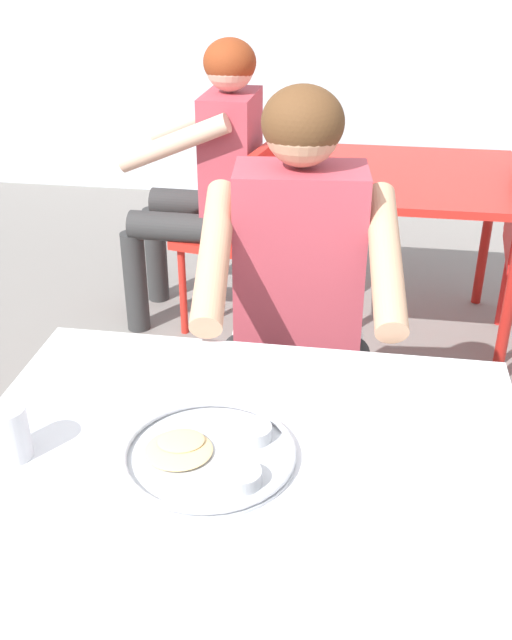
{
  "coord_description": "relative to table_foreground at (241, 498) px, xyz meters",
  "views": [
    {
      "loc": [
        0.13,
        -0.98,
        1.58
      ],
      "look_at": [
        -0.07,
        0.28,
        0.9
      ],
      "focal_mm": 41.24,
      "sensor_mm": 36.0,
      "label": 1
    }
  ],
  "objects": [
    {
      "name": "diner_foreground",
      "position": [
        0.03,
        0.7,
        0.08
      ],
      "size": [
        0.53,
        0.58,
        1.25
      ],
      "color": "black",
      "rests_on": "ground"
    },
    {
      "name": "patron_background",
      "position": [
        -0.46,
        1.9,
        0.06
      ],
      "size": [
        0.56,
        0.5,
        1.21
      ],
      "color": "#313131",
      "rests_on": "ground"
    },
    {
      "name": "table_foreground",
      "position": [
        0.0,
        0.0,
        0.0
      ],
      "size": [
        1.02,
        0.83,
        0.75
      ],
      "color": "silver",
      "rests_on": "ground"
    },
    {
      "name": "drinking_cup",
      "position": [
        -0.4,
        -0.05,
        0.14
      ],
      "size": [
        0.07,
        0.07,
        0.1
      ],
      "color": "silver",
      "rests_on": "table_foreground"
    },
    {
      "name": "chair_red_left",
      "position": [
        -0.31,
        1.86,
        -0.18
      ],
      "size": [
        0.45,
        0.47,
        0.83
      ],
      "color": "red",
      "rests_on": "ground"
    },
    {
      "name": "table_background_red",
      "position": [
        0.33,
        1.89,
        -0.03
      ],
      "size": [
        0.94,
        0.83,
        0.72
      ],
      "color": "red",
      "rests_on": "ground"
    },
    {
      "name": "chair_foreground",
      "position": [
        0.01,
        0.93,
        -0.15
      ],
      "size": [
        0.44,
        0.46,
        0.9
      ],
      "color": "silver",
      "rests_on": "ground"
    },
    {
      "name": "thali_tray",
      "position": [
        -0.05,
        0.0,
        0.09
      ],
      "size": [
        0.31,
        0.31,
        0.03
      ],
      "color": "#B7BABF",
      "rests_on": "table_foreground"
    }
  ]
}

